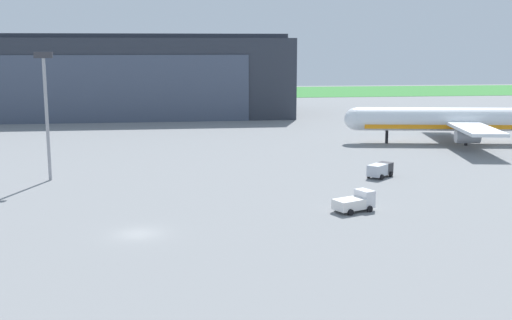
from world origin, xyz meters
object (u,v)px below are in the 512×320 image
at_px(ops_van, 355,202).
at_px(apron_light_mast, 46,105).
at_px(airliner_far_left, 455,120).
at_px(baggage_tug, 380,170).
at_px(maintenance_hangar, 98,77).

height_order(ops_van, apron_light_mast, apron_light_mast).
distance_m(airliner_far_left, apron_light_mast, 73.08).
relative_size(ops_van, baggage_tug, 1.13).
xyz_separation_m(baggage_tug, apron_light_mast, (-45.30, 3.86, 9.13)).
xyz_separation_m(airliner_far_left, baggage_tug, (-23.41, -28.06, -3.28)).
xyz_separation_m(airliner_far_left, apron_light_mast, (-68.71, -24.21, 5.85)).
relative_size(maintenance_hangar, airliner_far_left, 2.44).
relative_size(maintenance_hangar, ops_van, 19.51).
height_order(airliner_far_left, ops_van, airliner_far_left).
height_order(airliner_far_left, baggage_tug, airliner_far_left).
bearing_deg(ops_van, airliner_far_left, 54.88).
relative_size(maintenance_hangar, apron_light_mast, 5.69).
distance_m(maintenance_hangar, ops_van, 110.63).
height_order(maintenance_hangar, baggage_tug, maintenance_hangar).
height_order(ops_van, baggage_tug, ops_van).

